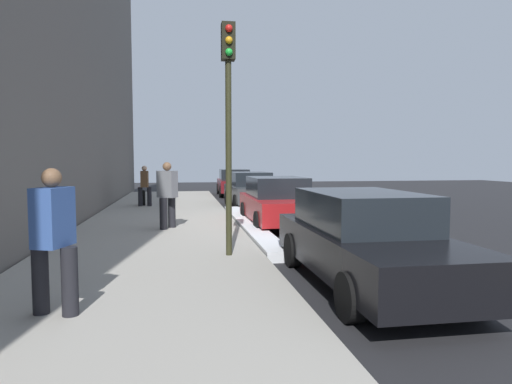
% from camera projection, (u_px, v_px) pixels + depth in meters
% --- Properties ---
extents(ground_plane, '(56.00, 56.00, 0.00)m').
position_uv_depth(ground_plane, '(269.00, 226.00, 13.65)').
color(ground_plane, black).
extents(sidewalk, '(28.00, 4.60, 0.15)m').
position_uv_depth(sidewalk, '(159.00, 227.00, 13.10)').
color(sidewalk, '#A39E93').
rests_on(sidewalk, ground).
extents(lane_stripe_centre, '(28.00, 0.14, 0.01)m').
position_uv_depth(lane_stripe_centre, '(367.00, 224.00, 14.17)').
color(lane_stripe_centre, gold).
rests_on(lane_stripe_centre, ground).
extents(snow_bank_curb, '(8.79, 0.56, 0.22)m').
position_uv_depth(snow_bank_curb, '(248.00, 226.00, 13.07)').
color(snow_bank_curb, white).
rests_on(snow_bank_curb, ground).
extents(parked_car_maroon, '(4.18, 1.99, 1.51)m').
position_uv_depth(parked_car_maroon, '(234.00, 182.00, 25.61)').
color(parked_car_maroon, black).
rests_on(parked_car_maroon, ground).
extents(parked_car_charcoal, '(4.21, 2.02, 1.51)m').
position_uv_depth(parked_car_charcoal, '(250.00, 189.00, 19.48)').
color(parked_car_charcoal, black).
rests_on(parked_car_charcoal, ground).
extents(parked_car_red, '(4.25, 1.92, 1.51)m').
position_uv_depth(parked_car_red, '(278.00, 202.00, 13.61)').
color(parked_car_red, black).
rests_on(parked_car_red, ground).
extents(parked_car_black, '(4.76, 1.91, 1.51)m').
position_uv_depth(parked_car_black, '(365.00, 239.00, 7.17)').
color(parked_car_black, black).
rests_on(parked_car_black, ground).
extents(pedestrian_blue_coat, '(0.56, 0.57, 1.79)m').
position_uv_depth(pedestrian_blue_coat, '(54.00, 237.00, 5.34)').
color(pedestrian_blue_coat, black).
rests_on(pedestrian_blue_coat, sidewalk).
extents(pedestrian_grey_coat, '(0.54, 0.58, 1.83)m').
position_uv_depth(pedestrian_grey_coat, '(167.00, 193.00, 12.19)').
color(pedestrian_grey_coat, black).
rests_on(pedestrian_grey_coat, sidewalk).
extents(pedestrian_brown_coat, '(0.46, 0.55, 1.66)m').
position_uv_depth(pedestrian_brown_coat, '(145.00, 185.00, 18.19)').
color(pedestrian_brown_coat, black).
rests_on(pedestrian_brown_coat, sidewalk).
extents(traffic_light_pole, '(0.35, 0.26, 4.51)m').
position_uv_depth(traffic_light_pole, '(228.00, 100.00, 8.59)').
color(traffic_light_pole, '#2D2D19').
rests_on(traffic_light_pole, sidewalk).
extents(rolling_suitcase, '(0.34, 0.22, 0.99)m').
position_uv_depth(rolling_suitcase, '(143.00, 198.00, 18.55)').
color(rolling_suitcase, black).
rests_on(rolling_suitcase, sidewalk).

